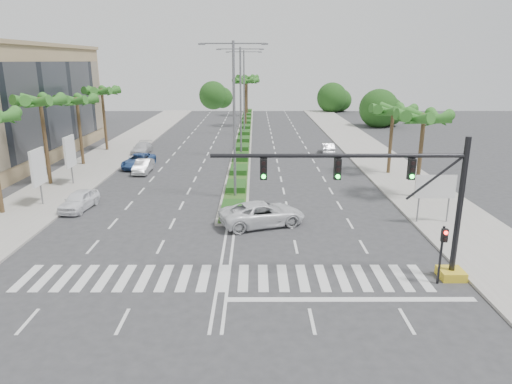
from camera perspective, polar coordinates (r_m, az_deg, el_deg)
ground at (r=23.53m, az=-4.07°, el=-10.67°), size 160.00×160.00×0.00m
footpath_right at (r=44.41m, az=17.74°, el=1.63°), size 6.00×120.00×0.15m
footpath_left at (r=45.50m, az=-21.78°, el=1.57°), size 6.00×120.00×0.15m
median at (r=66.80m, az=-1.49°, el=7.05°), size 2.20×75.00×0.20m
median_grass at (r=66.78m, az=-1.49°, el=7.16°), size 1.80×75.00×0.04m
signal_gantry at (r=23.42m, az=19.03°, el=-2.52°), size 12.60×1.20×7.20m
pedestrian_signal at (r=23.77m, az=22.29°, el=-6.22°), size 0.28×0.36×3.00m
direction_sign at (r=32.33m, az=21.49°, el=0.39°), size 2.70×0.11×3.40m
billboard_near at (r=37.46m, az=-25.59°, el=2.76°), size 0.18×2.10×4.35m
billboard_far at (r=42.84m, az=-22.26°, el=4.64°), size 0.18×2.10×4.35m
palm_left_mid at (r=43.10m, az=-25.34°, el=9.91°), size 4.57×4.68×7.95m
palm_left_far at (r=50.49m, az=-21.48°, el=10.36°), size 4.57×4.68×7.35m
palm_left_end at (r=57.98m, az=-18.69°, el=11.61°), size 4.57×4.68×7.75m
palm_right_near at (r=37.51m, az=20.24°, el=8.42°), size 4.57×4.68×7.05m
palm_right_far at (r=45.09m, az=16.76°, el=9.48°), size 4.57×4.68×6.75m
palm_median_a at (r=76.05m, az=-1.34°, el=13.51°), size 4.57×4.68×8.05m
palm_median_b at (r=91.03m, az=-1.14°, el=13.94°), size 4.57×4.68×8.05m
streetlight_near at (r=35.20m, az=-2.75°, el=9.92°), size 5.10×0.25×12.00m
streetlight_mid at (r=51.12m, az=-1.94°, el=11.85°), size 5.10×0.25×12.00m
streetlight_far at (r=67.08m, az=-1.51°, el=12.86°), size 5.10×0.25×12.00m
car_parked_a at (r=35.96m, az=-21.26°, el=-0.98°), size 2.12×4.28×1.40m
car_parked_b at (r=45.99m, az=-13.91°, el=3.15°), size 1.43×3.98×1.31m
car_parked_c at (r=48.47m, az=-14.47°, el=3.81°), size 2.88×5.23×1.39m
car_parked_d at (r=55.65m, az=-14.10°, el=5.32°), size 1.86×4.46×1.29m
car_crossing at (r=30.34m, az=0.81°, el=-2.73°), size 6.23×4.31×1.58m
car_right at (r=54.86m, az=8.95°, el=5.45°), size 1.57×3.93×1.27m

